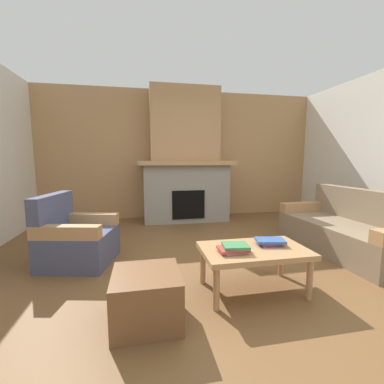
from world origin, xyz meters
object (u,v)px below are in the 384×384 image
at_px(fireplace, 185,164).
at_px(coffee_table, 254,253).
at_px(ottoman, 147,297).
at_px(couch, 347,231).
at_px(armchair, 75,239).

height_order(fireplace, coffee_table, fireplace).
xyz_separation_m(fireplace, ottoman, (-0.87, -3.30, -0.96)).
height_order(couch, ottoman, couch).
bearing_deg(ottoman, couch, 20.50).
xyz_separation_m(fireplace, couch, (1.87, -2.28, -0.88)).
relative_size(coffee_table, ottoman, 1.92).
height_order(fireplace, ottoman, fireplace).
xyz_separation_m(armchair, ottoman, (0.83, -1.33, -0.09)).
distance_m(armchair, ottoman, 1.57).
relative_size(fireplace, couch, 1.47).
bearing_deg(coffee_table, armchair, 150.31).
bearing_deg(couch, coffee_table, -156.56).
bearing_deg(armchair, coffee_table, -29.69).
xyz_separation_m(couch, coffee_table, (-1.72, -0.75, 0.09)).
relative_size(couch, armchair, 2.03).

